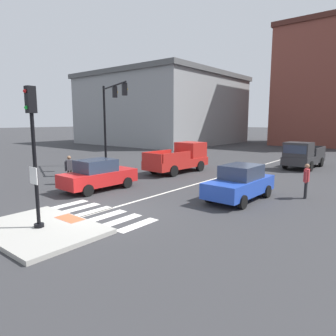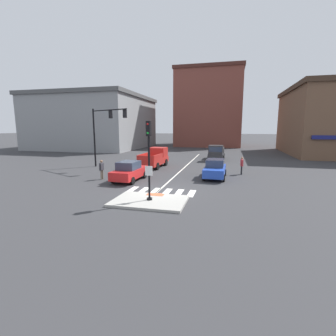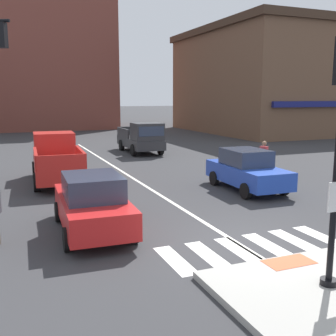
% 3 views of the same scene
% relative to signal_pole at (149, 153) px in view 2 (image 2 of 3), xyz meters
% --- Properties ---
extents(ground_plane, '(300.00, 300.00, 0.00)m').
position_rel_signal_pole_xyz_m(ground_plane, '(0.00, 2.66, -2.93)').
color(ground_plane, '#333335').
extents(traffic_island, '(4.31, 3.04, 0.15)m').
position_rel_signal_pole_xyz_m(traffic_island, '(0.00, 0.01, -2.85)').
color(traffic_island, '#A3A099').
rests_on(traffic_island, ground).
extents(tactile_pad_front, '(1.10, 0.60, 0.01)m').
position_rel_signal_pole_xyz_m(tactile_pad_front, '(0.00, 1.18, -2.77)').
color(tactile_pad_front, '#DB5B38').
rests_on(tactile_pad_front, traffic_island).
extents(signal_pole, '(0.44, 0.38, 4.61)m').
position_rel_signal_pole_xyz_m(signal_pole, '(0.00, 0.00, 0.00)').
color(signal_pole, black).
rests_on(signal_pole, traffic_island).
extents(crosswalk_stripe_a, '(0.44, 1.80, 0.01)m').
position_rel_signal_pole_xyz_m(crosswalk_stripe_a, '(-2.14, 2.53, -2.92)').
color(crosswalk_stripe_a, silver).
rests_on(crosswalk_stripe_a, ground).
extents(crosswalk_stripe_b, '(0.44, 1.80, 0.01)m').
position_rel_signal_pole_xyz_m(crosswalk_stripe_b, '(-1.28, 2.53, -2.92)').
color(crosswalk_stripe_b, silver).
rests_on(crosswalk_stripe_b, ground).
extents(crosswalk_stripe_c, '(0.44, 1.80, 0.01)m').
position_rel_signal_pole_xyz_m(crosswalk_stripe_c, '(-0.43, 2.53, -2.92)').
color(crosswalk_stripe_c, silver).
rests_on(crosswalk_stripe_c, ground).
extents(crosswalk_stripe_d, '(0.44, 1.80, 0.01)m').
position_rel_signal_pole_xyz_m(crosswalk_stripe_d, '(0.43, 2.53, -2.92)').
color(crosswalk_stripe_d, silver).
rests_on(crosswalk_stripe_d, ground).
extents(crosswalk_stripe_e, '(0.44, 1.80, 0.01)m').
position_rel_signal_pole_xyz_m(crosswalk_stripe_e, '(1.28, 2.53, -2.92)').
color(crosswalk_stripe_e, silver).
rests_on(crosswalk_stripe_e, ground).
extents(crosswalk_stripe_f, '(0.44, 1.80, 0.01)m').
position_rel_signal_pole_xyz_m(crosswalk_stripe_f, '(2.14, 2.53, -2.92)').
color(crosswalk_stripe_f, silver).
rests_on(crosswalk_stripe_f, ground).
extents(lane_centre_line, '(0.14, 28.00, 0.01)m').
position_rel_signal_pole_xyz_m(lane_centre_line, '(-0.21, 12.66, -2.92)').
color(lane_centre_line, silver).
rests_on(lane_centre_line, ground).
extents(traffic_light_mast, '(5.05, 2.42, 6.39)m').
position_rel_signal_pole_xyz_m(traffic_light_mast, '(-8.56, 10.58, 1.55)').
color(traffic_light_mast, black).
rests_on(traffic_light_mast, ground).
extents(building_corner_left, '(21.35, 21.65, 10.91)m').
position_rel_signal_pole_xyz_m(building_corner_left, '(-23.71, 34.98, 2.55)').
color(building_corner_left, gray).
rests_on(building_corner_left, ground).
extents(building_far_block, '(14.97, 14.62, 17.34)m').
position_rel_signal_pole_xyz_m(building_far_block, '(-0.38, 46.97, 5.76)').
color(building_far_block, brown).
rests_on(building_far_block, ground).
extents(car_red_westbound_near, '(1.97, 4.16, 1.64)m').
position_rel_signal_pole_xyz_m(car_red_westbound_near, '(-3.47, 5.24, -2.12)').
color(car_red_westbound_near, red).
rests_on(car_red_westbound_near, ground).
extents(car_blue_eastbound_mid, '(1.93, 4.14, 1.64)m').
position_rel_signal_pole_xyz_m(car_blue_eastbound_mid, '(3.36, 8.08, -2.12)').
color(car_blue_eastbound_mid, '#2347B7').
rests_on(car_blue_eastbound_mid, ground).
extents(pickup_truck_charcoal_eastbound_distant, '(2.12, 5.13, 2.08)m').
position_rel_signal_pole_xyz_m(pickup_truck_charcoal_eastbound_distant, '(2.86, 19.94, -1.95)').
color(pickup_truck_charcoal_eastbound_distant, '#2D2D30').
rests_on(pickup_truck_charcoal_eastbound_distant, ground).
extents(pickup_truck_red_westbound_far, '(2.26, 5.19, 2.08)m').
position_rel_signal_pole_xyz_m(pickup_truck_red_westbound_far, '(-3.53, 12.75, -1.95)').
color(pickup_truck_red_westbound_far, red).
rests_on(pickup_truck_red_westbound_far, ground).
extents(pedestrian_at_curb_left, '(0.31, 0.53, 1.67)m').
position_rel_signal_pole_xyz_m(pedestrian_at_curb_left, '(-5.94, 5.13, -1.94)').
color(pedestrian_at_curb_left, '#6B6051').
rests_on(pedestrian_at_curb_left, ground).
extents(pedestrian_waiting_far_side, '(0.26, 0.55, 1.67)m').
position_rel_signal_pole_xyz_m(pedestrian_waiting_far_side, '(5.70, 10.28, -1.94)').
color(pedestrian_waiting_far_side, black).
rests_on(pedestrian_waiting_far_side, ground).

